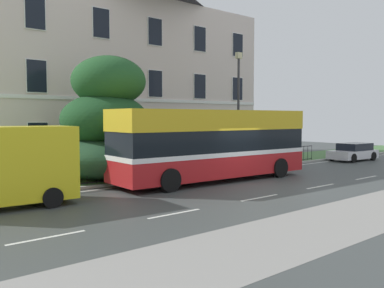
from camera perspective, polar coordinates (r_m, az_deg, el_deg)
The scene contains 8 objects.
ground_plane at distance 18.91m, azimuth 7.40°, elevation -5.51°, with size 60.00×56.00×0.18m.
georgian_townhouse at distance 31.28m, azimuth -10.96°, elevation 9.83°, with size 18.97×11.19×12.46m.
iron_verge_railing at distance 22.34m, azimuth 2.91°, elevation -2.41°, with size 18.30×0.04×0.97m.
evergreen_tree at distance 20.31m, azimuth -11.72°, elevation 1.95°, with size 5.81×5.81×5.87m.
single_decker_bus at distance 19.49m, azimuth 3.05°, elevation 0.02°, with size 10.24×2.91×3.33m.
parked_hatchback_01 at distance 30.87m, azimuth 21.32°, elevation -1.03°, with size 3.90×1.94×1.20m.
street_lamp_post at distance 24.80m, azimuth 6.41°, elevation 5.88°, with size 0.36×0.24×6.68m.
litter_bin at distance 22.33m, azimuth -0.13°, elevation -2.35°, with size 0.47×0.47×1.05m.
Camera 1 is at (-13.73, -11.89, 2.99)m, focal length 38.76 mm.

